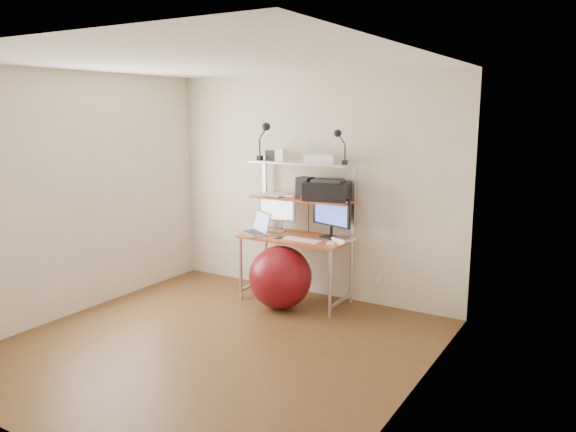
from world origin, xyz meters
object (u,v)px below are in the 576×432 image
object	(u,v)px
exercise_ball	(280,277)
printer	(327,190)
monitor_silver	(277,210)
monitor_black	(331,214)
laptop	(258,229)

from	to	relation	value
exercise_ball	printer	bearing A→B (deg)	50.31
monitor_silver	printer	bearing A→B (deg)	-13.49
monitor_silver	monitor_black	world-z (taller)	monitor_black
monitor_silver	printer	world-z (taller)	printer
monitor_black	laptop	size ratio (longest dim) A/B	1.17
monitor_black	exercise_ball	size ratio (longest dim) A/B	0.78
printer	monitor_black	bearing A→B (deg)	-8.52
exercise_ball	monitor_silver	bearing A→B (deg)	125.35
monitor_black	printer	world-z (taller)	printer
monitor_black	exercise_ball	xyz separation A→B (m)	(-0.39, -0.42, -0.67)
laptop	exercise_ball	world-z (taller)	laptop
monitor_black	printer	distance (m)	0.26
monitor_black	monitor_silver	bearing A→B (deg)	-161.49
printer	exercise_ball	world-z (taller)	printer
monitor_black	exercise_ball	distance (m)	0.88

